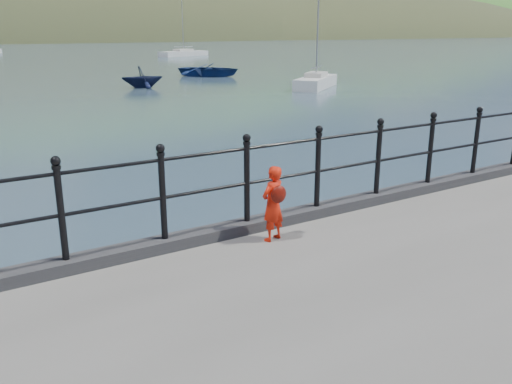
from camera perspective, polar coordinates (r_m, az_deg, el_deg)
ground at (r=7.68m, az=-5.40°, el=-11.61°), size 600.00×600.00×0.00m
kerb at (r=7.11m, az=-5.08°, el=-4.46°), size 60.00×0.30×0.15m
railing at (r=6.87m, az=-5.24°, el=1.37°), size 18.11×0.11×1.20m
far_shore at (r=250.30m, az=-23.11°, el=9.41°), size 830.00×200.00×156.00m
child at (r=6.93m, az=1.81°, el=-1.17°), size 0.41×0.35×0.99m
launch_blue at (r=44.99m, az=-4.92°, el=12.69°), size 5.87×6.11×1.03m
launch_navy at (r=36.51m, az=-11.90°, el=11.75°), size 2.92×2.62×1.38m
sailboat_far at (r=79.95m, az=-7.62°, el=14.23°), size 8.04×4.34×10.88m
sailboat_near at (r=36.01m, az=6.33°, el=11.38°), size 5.42×4.68×7.84m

